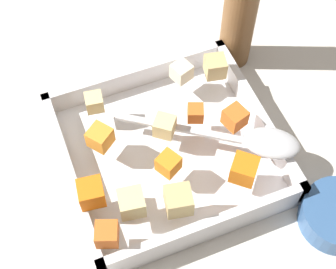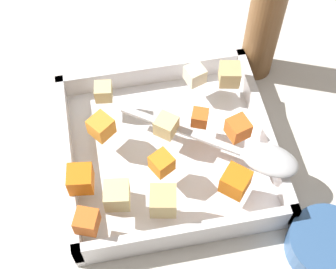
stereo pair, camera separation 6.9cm
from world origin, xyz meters
TOP-DOWN VIEW (x-y plane):
  - ground_plane at (0.00, 0.00)m, footprint 4.00×4.00m
  - baking_dish at (-0.01, 0.01)m, footprint 0.29×0.28m
  - carrot_chunk_mid_left at (0.06, -0.08)m, footprint 0.05×0.05m
  - carrot_chunk_center at (0.09, -0.00)m, footprint 0.04×0.04m
  - carrot_chunk_far_left at (0.04, 0.03)m, footprint 0.03×0.03m
  - carrot_chunk_under_handle at (-0.13, -0.10)m, footprint 0.04×0.04m
  - carrot_chunk_rim_edge at (-0.10, 0.04)m, footprint 0.04×0.04m
  - carrot_chunk_near_left at (-0.13, -0.04)m, footprint 0.04×0.04m
  - carrot_chunk_heap_top at (-0.02, -0.03)m, footprint 0.04×0.04m
  - potato_chunk_front_center at (-0.03, -0.09)m, footprint 0.04×0.04m
  - potato_chunk_far_right at (0.05, 0.10)m, footprint 0.03×0.03m
  - potato_chunk_back_center at (-0.09, 0.10)m, footprint 0.03×0.03m
  - potato_chunk_corner_sw at (-0.01, 0.02)m, footprint 0.04×0.04m
  - potato_chunk_near_right at (0.10, 0.09)m, footprint 0.04×0.04m
  - potato_chunk_corner_se at (-0.09, -0.07)m, footprint 0.04×0.04m
  - serving_spoon at (0.11, -0.05)m, footprint 0.23×0.17m
  - pepper_mill at (0.17, 0.15)m, footprint 0.05×0.05m

SIDE VIEW (x-z plane):
  - ground_plane at x=0.00m, z-range 0.00..0.00m
  - baking_dish at x=-0.01m, z-range -0.01..0.04m
  - serving_spoon at x=0.11m, z-range 0.05..0.07m
  - carrot_chunk_far_left at x=0.04m, z-range 0.05..0.08m
  - potato_chunk_back_center at x=-0.09m, z-range 0.05..0.08m
  - potato_chunk_far_right at x=0.05m, z-range 0.05..0.08m
  - carrot_chunk_heap_top at x=-0.02m, z-range 0.05..0.08m
  - potato_chunk_corner_sw at x=-0.01m, z-range 0.05..0.08m
  - carrot_chunk_under_handle at x=-0.13m, z-range 0.05..0.08m
  - carrot_chunk_center at x=0.09m, z-range 0.05..0.08m
  - carrot_chunk_rim_edge at x=-0.10m, z-range 0.05..0.08m
  - potato_chunk_near_right at x=0.10m, z-range 0.05..0.08m
  - potato_chunk_corner_se at x=-0.09m, z-range 0.05..0.08m
  - carrot_chunk_near_left at x=-0.13m, z-range 0.05..0.08m
  - carrot_chunk_mid_left at x=0.06m, z-range 0.05..0.09m
  - potato_chunk_front_center at x=-0.03m, z-range 0.05..0.09m
  - pepper_mill at x=0.17m, z-range -0.01..0.22m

